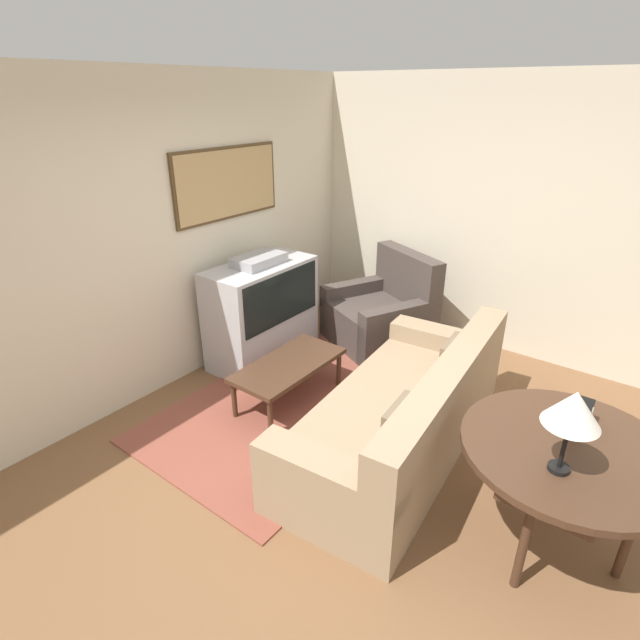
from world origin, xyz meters
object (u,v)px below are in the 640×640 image
(console_table, at_px, (569,456))
(couch, at_px, (404,416))
(tv, at_px, (262,312))
(mantel_clock, at_px, (582,415))
(armchair, at_px, (382,316))
(coffee_table, at_px, (289,367))
(table_lamp, at_px, (573,410))

(console_table, bearing_deg, couch, 77.49)
(tv, xyz_separation_m, console_table, (-0.65, -2.97, 0.15))
(mantel_clock, bearing_deg, console_table, -177.35)
(couch, relative_size, armchair, 1.89)
(tv, xyz_separation_m, couch, (-0.40, -1.82, -0.23))
(armchair, xyz_separation_m, mantel_clock, (-1.47, -2.19, 0.50))
(tv, height_order, armchair, tv)
(couch, height_order, armchair, armchair)
(tv, height_order, mantel_clock, tv)
(armchair, height_order, console_table, armchair)
(coffee_table, xyz_separation_m, mantel_clock, (0.01, -2.24, 0.46))
(couch, xyz_separation_m, armchair, (1.44, 1.05, 0.02))
(armchair, relative_size, table_lamp, 2.59)
(console_table, height_order, table_lamp, table_lamp)
(tv, relative_size, mantel_clock, 6.83)
(armchair, xyz_separation_m, table_lamp, (-1.93, -2.19, 0.79))
(coffee_table, relative_size, mantel_clock, 6.32)
(table_lamp, bearing_deg, couch, 66.69)
(console_table, xyz_separation_m, table_lamp, (-0.24, 0.01, 0.44))
(tv, relative_size, coffee_table, 1.08)
(tv, distance_m, coffee_table, 0.86)
(console_table, bearing_deg, armchair, 52.40)
(tv, bearing_deg, console_table, -102.42)
(mantel_clock, bearing_deg, table_lamp, 179.90)
(coffee_table, height_order, console_table, console_table)
(tv, relative_size, couch, 0.48)
(armchair, height_order, mantel_clock, armchair)
(table_lamp, height_order, mantel_clock, table_lamp)
(armchair, distance_m, table_lamp, 3.03)
(armchair, bearing_deg, tv, -101.40)
(armchair, height_order, coffee_table, armchair)
(console_table, distance_m, table_lamp, 0.50)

